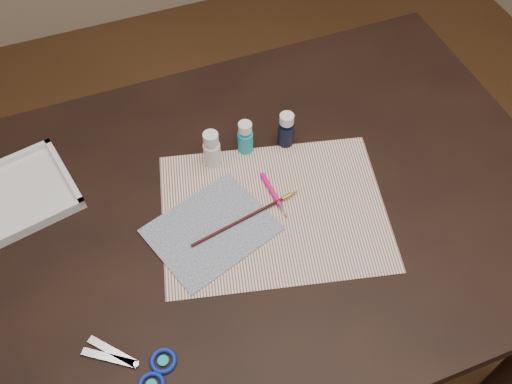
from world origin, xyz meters
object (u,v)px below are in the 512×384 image
object	(u,v)px
paint_bottle_cyan	(245,137)
paper	(274,211)
paint_bottle_white	(212,149)
palette_tray	(22,192)
paint_bottle_navy	(286,129)
scissors	(126,365)
canvas	(211,230)

from	to	relation	value
paint_bottle_cyan	paper	bearing A→B (deg)	-91.31
paint_bottle_white	palette_tray	bearing A→B (deg)	171.87
paint_bottle_white	paint_bottle_navy	size ratio (longest dim) A/B	1.04
paper	palette_tray	world-z (taller)	palette_tray
paper	paint_bottle_white	distance (m)	0.19
paper	paint_bottle_white	bearing A→B (deg)	114.05
scissors	palette_tray	world-z (taller)	palette_tray
paint_bottle_cyan	paint_bottle_navy	world-z (taller)	paint_bottle_navy
paint_bottle_navy	scissors	bearing A→B (deg)	-140.59
paint_bottle_white	paint_bottle_cyan	distance (m)	0.08
paper	canvas	bearing A→B (deg)	179.24
paint_bottle_navy	palette_tray	bearing A→B (deg)	173.86
canvas	paint_bottle_cyan	bearing A→B (deg)	51.71
paper	paint_bottle_cyan	xyz separation A→B (m)	(0.00, 0.18, 0.04)
palette_tray	paint_bottle_white	bearing A→B (deg)	-8.13
paper	scissors	world-z (taller)	scissors
paint_bottle_cyan	paint_bottle_navy	bearing A→B (deg)	-7.99
paper	palette_tray	size ratio (longest dim) A/B	2.27
paper	paint_bottle_navy	distance (m)	0.20
canvas	scissors	size ratio (longest dim) A/B	1.27
paint_bottle_cyan	scissors	distance (m)	0.53
canvas	palette_tray	world-z (taller)	palette_tray
paint_bottle_navy	palette_tray	xyz separation A→B (m)	(-0.57, 0.06, -0.03)
scissors	paint_bottle_cyan	bearing A→B (deg)	-98.44
canvas	paint_bottle_white	size ratio (longest dim) A/B	2.55
paper	palette_tray	bearing A→B (deg)	154.56
paper	paint_bottle_cyan	distance (m)	0.18
paint_bottle_white	paint_bottle_navy	bearing A→B (deg)	-1.41
paint_bottle_white	canvas	bearing A→B (deg)	-109.52
paint_bottle_white	scissors	distance (m)	0.47
canvas	paint_bottle_cyan	xyz separation A→B (m)	(0.14, 0.18, 0.04)
paint_bottle_navy	palette_tray	world-z (taller)	paint_bottle_navy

